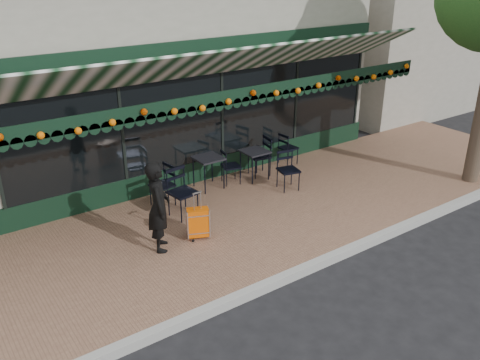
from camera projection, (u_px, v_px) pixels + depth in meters
ground at (283, 279)px, 8.44m from camera, size 80.00×80.00×0.00m
sidewalk at (218, 227)px, 9.91m from camera, size 18.00×4.00×0.15m
curb at (286, 277)px, 8.35m from camera, size 18.00×0.16×0.15m
restaurant_building at (97, 66)px, 13.41m from camera, size 12.00×9.60×4.50m
neighbor_building_right at (409, 26)px, 20.30m from camera, size 12.00×8.00×4.80m
woman at (159, 207)px, 8.74m from camera, size 0.61×0.71×1.64m
suitcase at (198, 223)px, 9.27m from camera, size 0.46×0.36×0.91m
cafe_table_a at (255, 154)px, 11.65m from camera, size 0.56×0.56×0.70m
cafe_table_b at (208, 160)px, 11.18m from camera, size 0.59×0.59×0.73m
chair_a_left at (259, 156)px, 11.92m from camera, size 0.55×0.55×0.94m
chair_a_right at (288, 148)px, 12.61m from camera, size 0.42×0.42×0.81m
chair_a_front at (288, 171)px, 11.20m from camera, size 0.52×0.52×0.88m
chair_b_left at (162, 186)px, 10.45m from camera, size 0.50×0.50×0.89m
chair_b_right at (231, 167)px, 11.52m from camera, size 0.48×0.48×0.80m
chair_b_front at (183, 193)px, 9.99m from camera, size 0.57×0.57×1.00m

